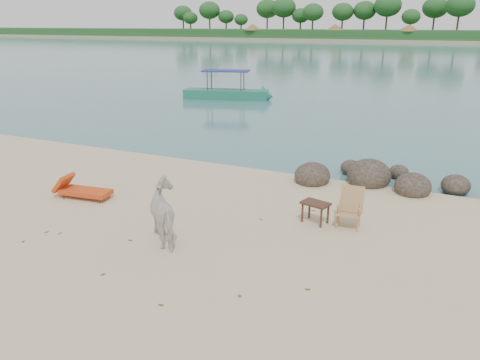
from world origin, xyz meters
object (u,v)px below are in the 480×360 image
Objects in this scene: boulders at (377,179)px; cow at (168,213)px; lounge_chair at (86,190)px; side_table at (315,214)px; boat_near at (226,75)px; deck_chair at (349,210)px.

cow is (-3.87, -6.24, 0.50)m from boulders.
lounge_chair is at bearing -147.41° from boulders.
side_table is at bearing -103.96° from boulders.
side_table is 0.11× the size of boat_near.
boulders reaches higher than lounge_chair.
deck_chair is 0.15× the size of boat_near.
cow is 2.38× the size of side_table.
lounge_chair is at bearing -69.04° from cow.
cow is at bearing -150.65° from deck_chair.
side_table is 0.88m from deck_chair.
boat_near is (-12.68, 14.49, 1.39)m from boulders.
boulders is 9.00× the size of side_table.
boat_near is at bearing -116.52° from cow.
cow is at bearing -82.25° from boat_near.
lounge_chair reaches higher than side_table.
deck_chair is (7.56, 1.20, 0.22)m from lounge_chair.
boat_near is (-12.58, 18.19, 1.08)m from deck_chair.
cow is 4.55m from deck_chair.
boulders is at bearing -171.33° from cow.
side_table is at bearing -177.71° from deck_chair.
cow is at bearing -121.78° from boulders.
side_table is 0.70× the size of deck_chair.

